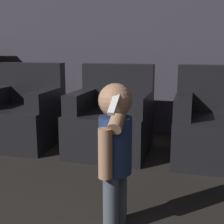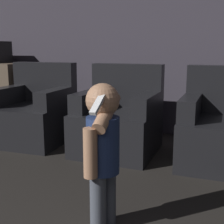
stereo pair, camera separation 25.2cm
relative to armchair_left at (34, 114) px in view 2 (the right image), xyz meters
The scene contains 5 objects.
wall_back 1.81m from the armchair_left, 35.71° to the left, with size 8.40×0.05×2.60m.
armchair_left is the anchor object (origin of this frame).
armchair_middle 1.07m from the armchair_left, ahead, with size 0.81×0.83×0.92m.
armchair_right 2.13m from the armchair_left, ahead, with size 0.80×0.83×0.92m.
person_toddler 2.06m from the armchair_left, 44.19° to the right, with size 0.20×0.35×0.89m.
Camera 2 is at (0.90, 0.56, 1.09)m, focal length 50.00 mm.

